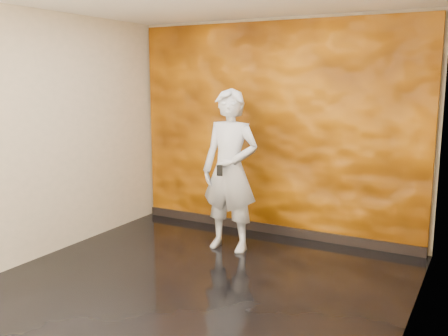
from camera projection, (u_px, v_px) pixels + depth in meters
room at (194, 147)px, 4.77m from camera, size 4.02×4.02×2.81m
feature_wall at (274, 130)px, 6.47m from camera, size 3.90×0.06×2.75m
baseboard at (271, 229)px, 6.67m from camera, size 3.90×0.04×0.12m
man at (230, 171)px, 5.91m from camera, size 0.71×0.47×1.93m
phone at (220, 171)px, 5.67m from camera, size 0.07×0.03×0.13m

